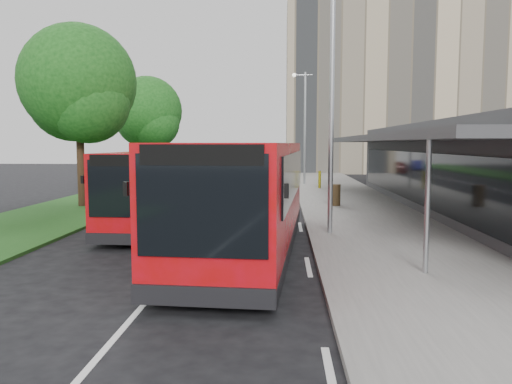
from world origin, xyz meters
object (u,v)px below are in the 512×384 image
at_px(tree_mid, 79,90).
at_px(bollard, 320,179).
at_px(bus_main, 247,197).
at_px(bus_second, 170,187).
at_px(car_far, 251,165).
at_px(tree_far, 148,116).
at_px(lamp_post_far, 304,121).
at_px(lamp_post_near, 329,92).
at_px(litter_bin, 335,195).
at_px(car_near, 280,167).

distance_m(tree_mid, bollard, 16.19).
bearing_deg(bus_main, bus_second, 128.37).
xyz_separation_m(bus_second, car_far, (0.57, 39.15, -0.84)).
bearing_deg(tree_far, car_far, 75.18).
relative_size(lamp_post_far, bus_second, 0.80).
bearing_deg(lamp_post_near, litter_bin, 82.41).
distance_m(tree_mid, bus_main, 13.47).
bearing_deg(tree_far, bus_second, -72.22).
height_order(lamp_post_far, bollard, lamp_post_far).
height_order(litter_bin, car_far, car_far).
bearing_deg(bollard, bus_main, -100.15).
height_order(lamp_post_far, car_near, lamp_post_far).
height_order(lamp_post_far, car_far, lamp_post_far).
distance_m(lamp_post_near, car_near, 36.38).
relative_size(bollard, car_near, 0.29).
bearing_deg(car_near, bus_main, -110.27).
distance_m(lamp_post_far, bus_main, 22.81).
bearing_deg(lamp_post_near, tree_mid, 147.64).
relative_size(lamp_post_far, car_far, 2.23).
height_order(bus_main, litter_bin, bus_main).
height_order(tree_mid, car_far, tree_mid).
relative_size(bus_second, litter_bin, 9.96).
xyz_separation_m(lamp_post_near, car_far, (-5.19, 41.48, -4.13)).
xyz_separation_m(tree_mid, litter_bin, (12.12, 0.35, -4.95)).
height_order(lamp_post_near, bus_main, lamp_post_near).
distance_m(bus_second, car_far, 39.16).
bearing_deg(bus_second, bollard, 66.82).
bearing_deg(tree_far, bollard, -11.15).
relative_size(tree_far, bus_main, 0.71).
distance_m(tree_far, car_near, 19.92).
relative_size(lamp_post_far, car_near, 2.05).
distance_m(lamp_post_far, car_near, 16.71).
relative_size(tree_far, bollard, 6.91).
bearing_deg(bus_main, tree_mid, 136.22).
bearing_deg(litter_bin, car_near, 95.58).
height_order(tree_far, car_near, tree_far).
relative_size(lamp_post_near, litter_bin, 8.00).
distance_m(car_near, car_far, 6.35).
distance_m(tree_mid, car_far, 35.30).
height_order(lamp_post_near, litter_bin, lamp_post_near).
xyz_separation_m(lamp_post_near, litter_bin, (0.99, 7.40, -4.07)).
height_order(bus_second, car_far, bus_second).
relative_size(lamp_post_far, bollard, 7.05).
height_order(lamp_post_near, lamp_post_far, same).
bearing_deg(tree_mid, bus_second, -41.36).
relative_size(tree_mid, litter_bin, 8.66).
xyz_separation_m(tree_mid, car_near, (9.31, 29.05, -4.93)).
distance_m(bus_main, litter_bin, 10.50).
bearing_deg(bus_main, tree_far, 115.85).
height_order(lamp_post_far, litter_bin, lamp_post_far).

